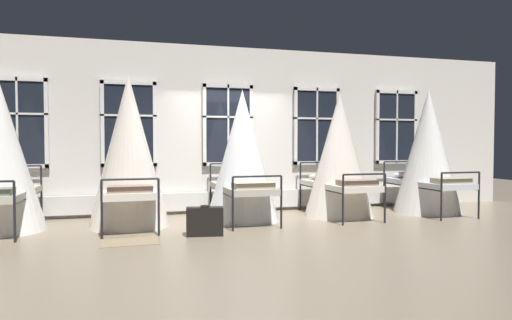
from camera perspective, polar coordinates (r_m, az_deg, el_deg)
name	(u,v)px	position (r m, az deg, el deg)	size (l,w,h in m)	color
ground	(243,223)	(8.20, -1.62, -7.86)	(24.73, 24.73, 0.00)	gray
back_wall_with_windows	(227,130)	(9.45, -3.66, 3.82)	(13.37, 0.10, 3.41)	silver
window_bank	(228,164)	(9.33, -3.50, -0.50)	(8.89, 0.10, 2.55)	black
cot_first	(1,159)	(8.33, -29.41, 0.12)	(1.35, 1.97, 2.40)	black
cot_second	(129,152)	(8.01, -15.67, 0.93)	(1.35, 1.98, 2.60)	black
cot_third	(242,157)	(8.31, -1.72, 0.37)	(1.35, 1.98, 2.40)	black
cot_fourth	(339,156)	(8.97, 10.39, 0.47)	(1.35, 1.98, 2.40)	black
cot_fifth	(428,153)	(9.93, 20.77, 0.85)	(1.35, 1.97, 2.52)	black
rug_second	(129,242)	(6.83, -15.61, -9.90)	(0.80, 0.56, 0.01)	#8E7A5B
suitcase_dark	(205,221)	(7.05, -6.46, -7.66)	(0.58, 0.28, 0.47)	black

